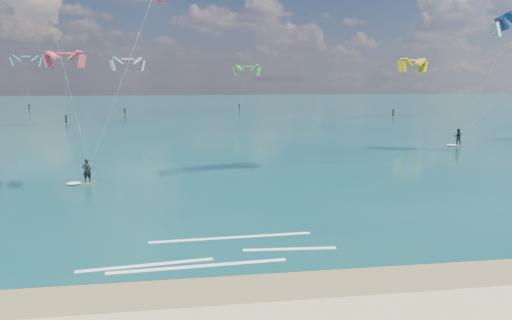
# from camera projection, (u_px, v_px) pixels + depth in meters

# --- Properties ---
(ground) EXTENTS (320.00, 320.00, 0.00)m
(ground) POSITION_uv_depth(u_px,v_px,m) (209.00, 144.00, 52.25)
(ground) COLOR tan
(ground) RESTS_ON ground
(wet_sand_strip) EXTENTS (320.00, 2.40, 0.01)m
(wet_sand_strip) POSITION_uv_depth(u_px,v_px,m) (254.00, 287.00, 16.19)
(wet_sand_strip) COLOR olive
(wet_sand_strip) RESTS_ON ground
(sea) EXTENTS (320.00, 200.00, 0.04)m
(sea) POSITION_uv_depth(u_px,v_px,m) (199.00, 109.00, 114.62)
(sea) COLOR #0B3A3D
(sea) RESTS_ON ground
(kitesurfer_main) EXTENTS (9.50, 6.86, 15.94)m
(kitesurfer_main) POSITION_uv_depth(u_px,v_px,m) (92.00, 62.00, 28.68)
(kitesurfer_main) COLOR gold
(kitesurfer_main) RESTS_ON sea
(kitesurfer_far) EXTENTS (11.22, 8.21, 15.28)m
(kitesurfer_far) POSITION_uv_depth(u_px,v_px,m) (499.00, 73.00, 46.93)
(kitesurfer_far) COLOR #A1B71B
(kitesurfer_far) RESTS_ON sea
(shoreline_foam) EXTENTS (10.66, 3.66, 0.01)m
(shoreline_foam) POSITION_uv_depth(u_px,v_px,m) (215.00, 253.00, 19.21)
(shoreline_foam) COLOR white
(shoreline_foam) RESTS_ON ground
(distant_kites) EXTENTS (83.92, 39.76, 12.36)m
(distant_kites) POSITION_uv_depth(u_px,v_px,m) (170.00, 88.00, 90.95)
(distant_kites) COLOR #ED4550
(distant_kites) RESTS_ON ground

